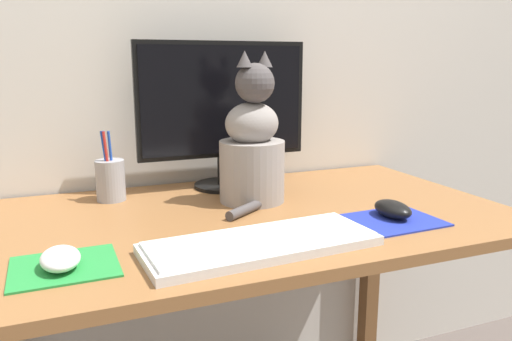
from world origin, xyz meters
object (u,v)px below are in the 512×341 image
computer_mouse_right (393,209)px  pen_cup (110,179)px  monitor (223,109)px  keyboard (261,243)px  computer_mouse_left (60,258)px  cat (252,147)px

computer_mouse_right → pen_cup: bearing=145.4°
monitor → computer_mouse_right: (0.27, -0.43, -0.20)m
monitor → computer_mouse_right: size_ratio=4.49×
keyboard → pen_cup: pen_cup is taller
keyboard → monitor: bearing=76.5°
keyboard → computer_mouse_left: (-0.36, 0.04, 0.01)m
keyboard → pen_cup: bearing=112.8°
keyboard → computer_mouse_right: 0.36m
cat → pen_cup: 0.38m
computer_mouse_left → cat: cat is taller
computer_mouse_left → pen_cup: 0.45m
monitor → pen_cup: bearing=-175.7°
computer_mouse_left → computer_mouse_right: 0.71m
pen_cup → computer_mouse_left: bearing=-107.0°
computer_mouse_right → cat: size_ratio=0.28×
monitor → computer_mouse_left: size_ratio=4.74×
computer_mouse_left → monitor: bearing=45.2°
monitor → keyboard: monitor is taller
monitor → keyboard: (-0.09, -0.49, -0.21)m
monitor → cat: (0.02, -0.17, -0.08)m
monitor → cat: 0.19m
monitor → cat: bearing=-82.5°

